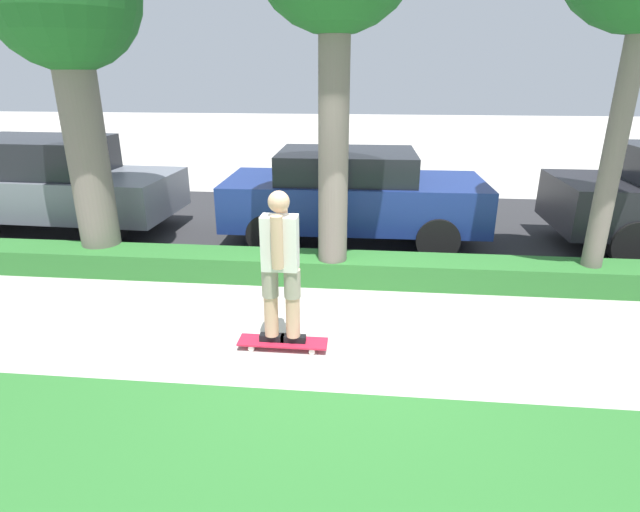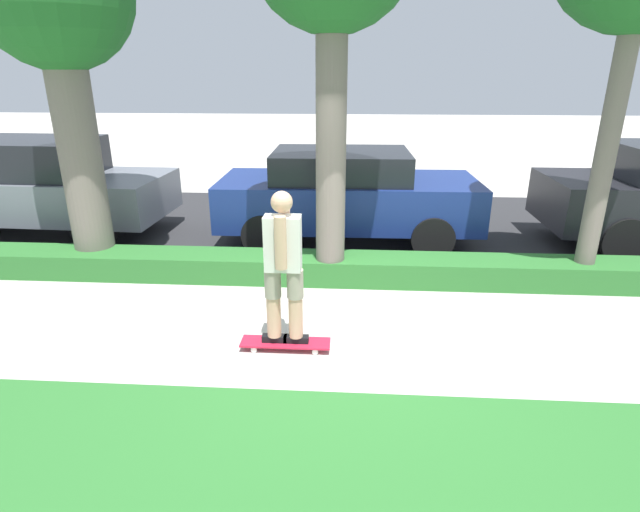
% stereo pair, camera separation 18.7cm
% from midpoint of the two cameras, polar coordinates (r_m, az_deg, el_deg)
% --- Properties ---
extents(ground_plane, '(60.00, 60.00, 0.00)m').
position_cam_midpoint_polar(ground_plane, '(5.53, 2.50, -9.33)').
color(ground_plane, '#BCB7AD').
extents(street_asphalt, '(18.43, 5.00, 0.01)m').
position_cam_midpoint_polar(street_asphalt, '(9.40, 3.98, 3.44)').
color(street_asphalt, '#2D2D30').
rests_on(street_asphalt, ground_plane).
extents(hedge_row, '(18.43, 0.60, 0.35)m').
position_cam_midpoint_polar(hedge_row, '(6.89, 3.29, -1.46)').
color(hedge_row, '#2D702D').
rests_on(hedge_row, ground_plane).
extents(skateboard, '(0.94, 0.24, 0.08)m').
position_cam_midpoint_polar(skateboard, '(5.31, -3.25, -9.81)').
color(skateboard, red).
rests_on(skateboard, ground_plane).
extents(skater_person, '(0.49, 0.41, 1.60)m').
position_cam_midpoint_polar(skater_person, '(4.93, -3.45, -1.06)').
color(skater_person, black).
rests_on(skater_person, skateboard).
extents(tree_near, '(1.95, 1.95, 4.67)m').
position_cam_midpoint_polar(tree_near, '(7.66, -26.50, 23.81)').
color(tree_near, '#70665B').
rests_on(tree_near, ground_plane).
extents(parked_car_front, '(4.62, 2.00, 1.66)m').
position_cam_midpoint_polar(parked_car_front, '(10.16, -28.49, 7.31)').
color(parked_car_front, slate).
rests_on(parked_car_front, ground_plane).
extents(parked_car_middle, '(4.27, 1.86, 1.52)m').
position_cam_midpoint_polar(parked_car_middle, '(8.40, 4.35, 7.04)').
color(parked_car_middle, navy).
rests_on(parked_car_middle, ground_plane).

